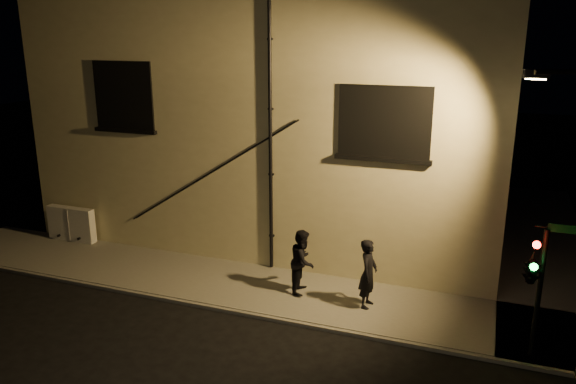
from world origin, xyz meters
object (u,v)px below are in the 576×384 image
at_px(utility_cabinet, 71,224).
at_px(traffic_signal, 533,269).
at_px(pedestrian_a, 368,273).
at_px(pedestrian_b, 303,261).

relative_size(utility_cabinet, traffic_signal, 0.58).
xyz_separation_m(pedestrian_a, traffic_signal, (3.94, -1.16, 1.21)).
bearing_deg(pedestrian_a, pedestrian_b, 86.75).
relative_size(utility_cabinet, pedestrian_a, 0.97).
height_order(utility_cabinet, pedestrian_a, pedestrian_a).
bearing_deg(utility_cabinet, pedestrian_b, -6.40).
xyz_separation_m(utility_cabinet, traffic_signal, (15.08, -2.44, 1.56)).
bearing_deg(traffic_signal, utility_cabinet, 170.80).
distance_m(utility_cabinet, pedestrian_b, 9.24).
height_order(utility_cabinet, traffic_signal, traffic_signal).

